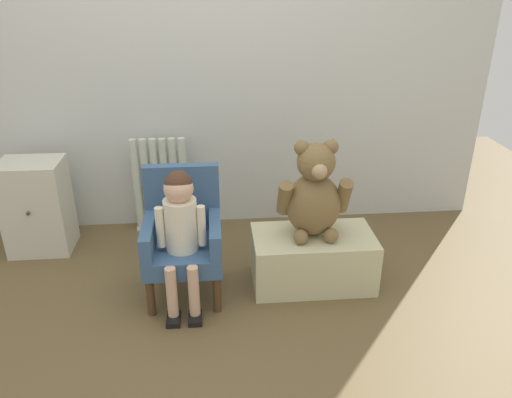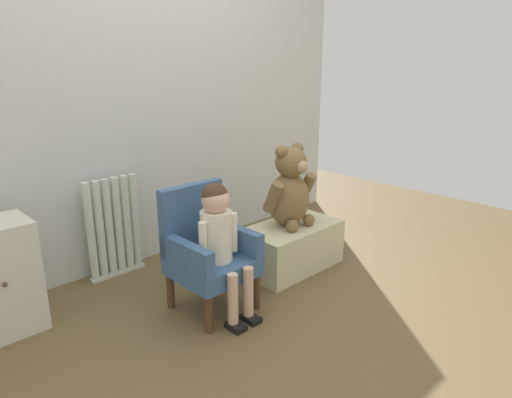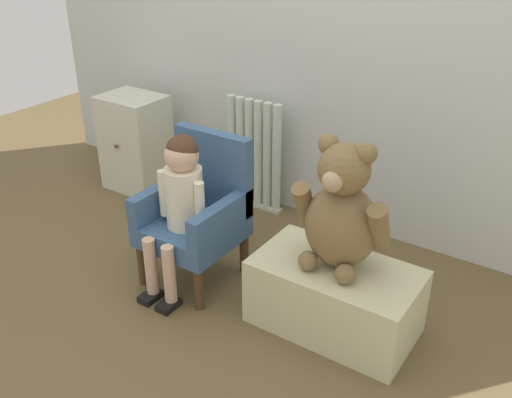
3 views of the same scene
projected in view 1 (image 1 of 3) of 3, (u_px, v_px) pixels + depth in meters
ground_plane at (208, 341)px, 2.43m from camera, size 6.00×6.00×0.00m
back_wall at (200, 47)px, 3.10m from camera, size 3.80×0.05×2.40m
radiator at (161, 186)px, 3.34m from camera, size 0.37×0.05×0.65m
small_dresser at (37, 206)px, 3.11m from camera, size 0.37×0.32×0.59m
child_armchair at (183, 235)px, 2.68m from camera, size 0.41×0.41×0.69m
child_figure at (180, 221)px, 2.52m from camera, size 0.25×0.35×0.74m
low_bench at (313, 259)px, 2.83m from camera, size 0.68×0.38×0.30m
large_teddy_bear at (314, 195)px, 2.68m from camera, size 0.40×0.28×0.55m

